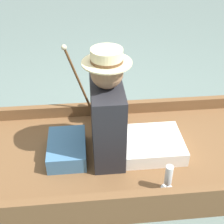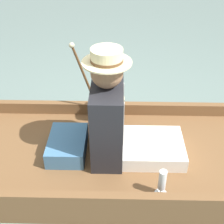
{
  "view_description": "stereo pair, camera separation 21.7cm",
  "coord_description": "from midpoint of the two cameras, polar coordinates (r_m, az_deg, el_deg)",
  "views": [
    {
      "loc": [
        1.78,
        -0.23,
        1.78
      ],
      "look_at": [
        0.01,
        -0.06,
        0.54
      ],
      "focal_mm": 50.0,
      "sensor_mm": 36.0,
      "label": 1
    },
    {
      "loc": [
        1.79,
        -0.01,
        1.78
      ],
      "look_at": [
        0.01,
        -0.06,
        0.54
      ],
      "focal_mm": 50.0,
      "sensor_mm": 36.0,
      "label": 2
    }
  ],
  "objects": [
    {
      "name": "ground_plane",
      "position": [
        2.53,
        3.8,
        -9.96
      ],
      "size": [
        16.0,
        16.0,
        0.0
      ],
      "primitive_type": "plane",
      "color": "slate"
    },
    {
      "name": "seat_cushion",
      "position": [
        2.38,
        -5.55,
        -6.13
      ],
      "size": [
        0.4,
        0.28,
        0.13
      ],
      "color": "teal",
      "rests_on": "punt_boat"
    },
    {
      "name": "wine_glass",
      "position": [
        2.08,
        12.2,
        -12.44
      ],
      "size": [
        0.08,
        0.08,
        0.21
      ],
      "color": "silver",
      "rests_on": "punt_boat"
    },
    {
      "name": "walking_cane",
      "position": [
        2.54,
        -2.67,
        6.61
      ],
      "size": [
        0.04,
        0.25,
        0.7
      ],
      "color": "brown",
      "rests_on": "punt_boat"
    },
    {
      "name": "seated_person",
      "position": [
        2.21,
        3.89,
        -1.57
      ],
      "size": [
        0.45,
        0.73,
        0.85
      ],
      "rotation": [
        0.0,
        0.0,
        0.17
      ],
      "color": "white",
      "rests_on": "punt_boat"
    },
    {
      "name": "punt_boat",
      "position": [
        2.47,
        3.88,
        -8.51
      ],
      "size": [
        1.09,
        3.38,
        0.26
      ],
      "color": "brown",
      "rests_on": "ground_plane"
    },
    {
      "name": "teddy_bear",
      "position": [
        2.6,
        1.98,
        1.13
      ],
      "size": [
        0.27,
        0.16,
        0.38
      ],
      "color": "#846042",
      "rests_on": "punt_boat"
    }
  ]
}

